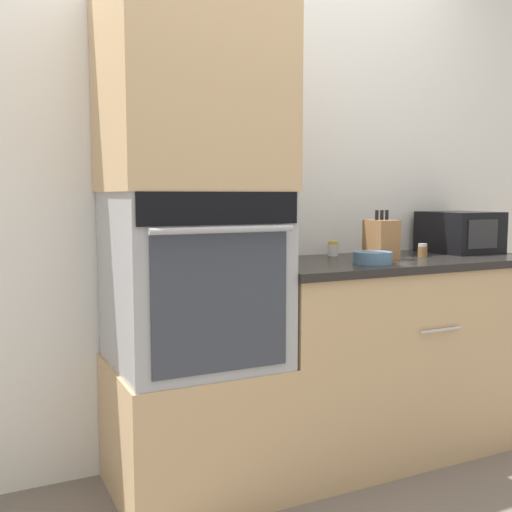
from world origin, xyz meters
The scene contains 13 objects.
ground_plane centered at (0.00, 0.00, 0.00)m, with size 12.00×12.00×0.00m, color #6B6056.
wall_back centered at (0.00, 0.63, 1.25)m, with size 8.00×0.05×2.50m.
oven_cabinet_base centered at (-0.33, 0.30, 0.27)m, with size 0.65×0.60×0.54m.
wall_oven centered at (-0.33, 0.30, 0.88)m, with size 0.63×0.64×0.68m.
oven_cabinet_upper centered at (-0.33, 0.30, 1.62)m, with size 0.65×0.60×0.79m.
counter_unit centered at (0.69, 0.30, 0.46)m, with size 1.39×0.63×0.92m.
microwave centered at (1.17, 0.39, 1.02)m, with size 0.31×0.35×0.21m.
knife_block centered at (0.59, 0.28, 1.01)m, with size 0.11×0.14×0.23m.
bowl centered at (0.45, 0.17, 0.94)m, with size 0.17×0.17×0.05m.
condiment_jar_near centered at (0.08, 0.51, 0.97)m, with size 0.05×0.05×0.10m.
condiment_jar_mid centered at (0.48, 0.51, 0.95)m, with size 0.05×0.05×0.07m.
condiment_jar_far centered at (0.80, 0.50, 0.95)m, with size 0.05×0.05×0.06m.
condiment_jar_back centered at (0.85, 0.30, 0.95)m, with size 0.05×0.05×0.06m.
Camera 1 is at (-1.13, -1.94, 1.21)m, focal length 42.00 mm.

